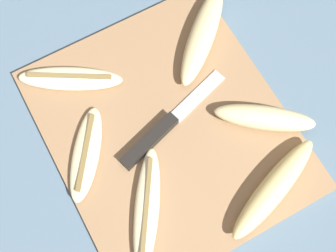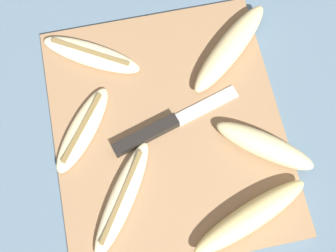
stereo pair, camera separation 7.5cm
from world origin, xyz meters
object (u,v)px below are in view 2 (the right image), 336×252
banana_bright_far (91,55)px  banana_ripe_center (230,48)px  banana_golden_short (250,217)px  banana_cream_curved (83,129)px  knife (155,131)px  banana_soft_right (264,146)px  banana_pale_long (122,198)px

banana_bright_far → banana_ripe_center: size_ratio=0.97×
banana_bright_far → banana_golden_short: size_ratio=0.86×
banana_cream_curved → banana_golden_short: (0.19, 0.23, 0.01)m
knife → banana_soft_right: size_ratio=1.44×
banana_ripe_center → banana_soft_right: bearing=3.4°
banana_cream_curved → banana_bright_far: 0.13m
knife → banana_golden_short: (0.17, 0.11, 0.01)m
knife → banana_golden_short: bearing=17.2°
knife → banana_cream_curved: 0.12m
banana_bright_far → banana_golden_short: (0.32, 0.19, 0.01)m
banana_cream_curved → banana_golden_short: 0.30m
knife → banana_cream_curved: (-0.03, -0.11, 0.00)m
banana_pale_long → banana_cream_curved: banana_pale_long is taller
knife → banana_ripe_center: (-0.12, 0.15, 0.01)m
banana_ripe_center → knife: bearing=-52.3°
banana_bright_far → banana_golden_short: bearing=31.0°
banana_pale_long → banana_golden_short: banana_golden_short is taller
banana_bright_far → banana_cream_curved: bearing=-14.5°
knife → banana_pale_long: (0.10, -0.07, 0.00)m
banana_ripe_center → banana_cream_curved: bearing=-70.9°
banana_ripe_center → banana_soft_right: 0.18m
banana_cream_curved → banana_bright_far: (-0.13, 0.03, 0.00)m
knife → banana_soft_right: banana_soft_right is taller
banana_cream_curved → banana_soft_right: bearing=72.4°
banana_ripe_center → banana_golden_short: (0.28, -0.04, 0.00)m
banana_bright_far → banana_soft_right: size_ratio=1.11×
banana_pale_long → banana_soft_right: 0.24m
banana_pale_long → banana_bright_far: size_ratio=1.04×
knife → banana_cream_curved: bearing=-119.3°
banana_pale_long → banana_ripe_center: 0.31m
banana_pale_long → banana_golden_short: 0.20m
banana_bright_far → banana_ripe_center: banana_ripe_center is taller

